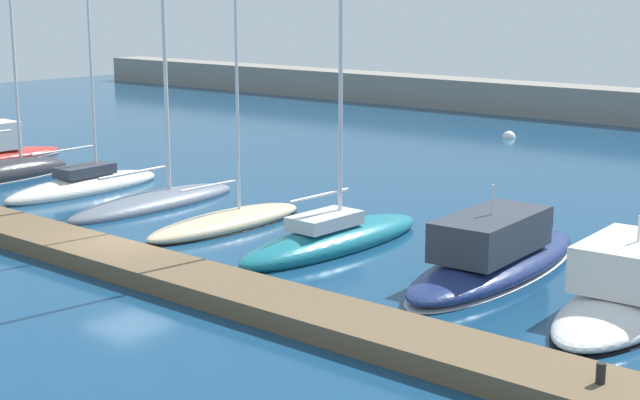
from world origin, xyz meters
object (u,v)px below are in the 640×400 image
(mooring_buoy_white, at_px, (509,138))
(dock_bollard, at_px, (601,373))
(sailboat_sand_fifth, at_px, (227,221))
(sailboat_charcoal_second, at_px, (3,173))
(sailboat_slate_fourth, at_px, (155,199))
(sailboat_teal_sixth, at_px, (333,237))
(sailboat_ivory_third, at_px, (84,184))
(motorboat_white_eighth, at_px, (637,289))
(motorboat_navy_seventh, at_px, (496,255))

(mooring_buoy_white, xyz_separation_m, dock_bollard, (20.72, -32.67, 0.76))
(sailboat_sand_fifth, bearing_deg, sailboat_charcoal_second, 91.44)
(mooring_buoy_white, bearing_deg, sailboat_sand_fifth, -82.38)
(sailboat_slate_fourth, xyz_separation_m, sailboat_teal_sixth, (9.64, -0.29, 0.10))
(sailboat_charcoal_second, height_order, sailboat_ivory_third, sailboat_ivory_third)
(sailboat_slate_fourth, height_order, mooring_buoy_white, sailboat_slate_fourth)
(sailboat_ivory_third, relative_size, sailboat_teal_sixth, 1.08)
(sailboat_ivory_third, distance_m, sailboat_slate_fourth, 4.65)
(sailboat_ivory_third, relative_size, dock_bollard, 39.71)
(motorboat_white_eighth, relative_size, mooring_buoy_white, 11.91)
(sailboat_teal_sixth, relative_size, motorboat_navy_seventh, 1.64)
(sailboat_sand_fifth, bearing_deg, dock_bollard, -108.60)
(sailboat_sand_fifth, relative_size, motorboat_navy_seventh, 1.50)
(sailboat_slate_fourth, height_order, motorboat_navy_seventh, sailboat_slate_fourth)
(motorboat_navy_seventh, bearing_deg, mooring_buoy_white, 24.92)
(sailboat_ivory_third, bearing_deg, sailboat_charcoal_second, 96.65)
(motorboat_navy_seventh, relative_size, dock_bollard, 22.52)
(sailboat_ivory_third, bearing_deg, sailboat_teal_sixth, -94.34)
(sailboat_sand_fifth, relative_size, dock_bollard, 33.68)
(sailboat_sand_fifth, xyz_separation_m, motorboat_white_eighth, (15.09, 0.91, 0.25))
(sailboat_teal_sixth, relative_size, motorboat_white_eighth, 1.69)
(sailboat_sand_fifth, bearing_deg, motorboat_white_eighth, -86.19)
(mooring_buoy_white, bearing_deg, sailboat_ivory_third, -102.78)
(sailboat_sand_fifth, bearing_deg, sailboat_slate_fourth, 82.43)
(sailboat_ivory_third, height_order, sailboat_slate_fourth, sailboat_ivory_third)
(sailboat_charcoal_second, relative_size, sailboat_slate_fourth, 0.82)
(sailboat_ivory_third, height_order, mooring_buoy_white, sailboat_ivory_third)
(sailboat_charcoal_second, xyz_separation_m, sailboat_ivory_third, (4.99, 0.89, -0.01))
(sailboat_ivory_third, xyz_separation_m, motorboat_white_eighth, (24.61, 0.30, 0.21))
(mooring_buoy_white, distance_m, dock_bollard, 38.69)
(motorboat_navy_seventh, relative_size, mooring_buoy_white, 12.31)
(motorboat_navy_seventh, relative_size, motorboat_white_eighth, 1.03)
(sailboat_charcoal_second, height_order, motorboat_navy_seventh, sailboat_charcoal_second)
(sailboat_teal_sixth, distance_m, motorboat_navy_seventh, 5.79)
(motorboat_navy_seventh, height_order, dock_bollard, motorboat_navy_seventh)
(motorboat_white_eighth, height_order, mooring_buoy_white, motorboat_white_eighth)
(motorboat_white_eighth, relative_size, dock_bollard, 21.78)
(sailboat_ivory_third, height_order, motorboat_white_eighth, sailboat_ivory_third)
(sailboat_charcoal_second, bearing_deg, sailboat_sand_fifth, -93.24)
(motorboat_navy_seventh, bearing_deg, sailboat_teal_sixth, 94.96)
(sailboat_ivory_third, relative_size, mooring_buoy_white, 21.71)
(motorboat_navy_seventh, xyz_separation_m, dock_bollard, (6.65, -7.17, 0.20))
(sailboat_ivory_third, distance_m, sailboat_teal_sixth, 14.29)
(sailboat_charcoal_second, distance_m, sailboat_slate_fourth, 9.69)
(sailboat_sand_fifth, height_order, dock_bollard, sailboat_sand_fifth)
(sailboat_slate_fourth, relative_size, motorboat_white_eighth, 1.64)
(sailboat_slate_fourth, distance_m, motorboat_white_eighth, 19.97)
(sailboat_ivory_third, xyz_separation_m, sailboat_slate_fourth, (4.65, 0.07, -0.03))
(dock_bollard, bearing_deg, sailboat_teal_sixth, 153.12)
(sailboat_charcoal_second, relative_size, sailboat_ivory_third, 0.73)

